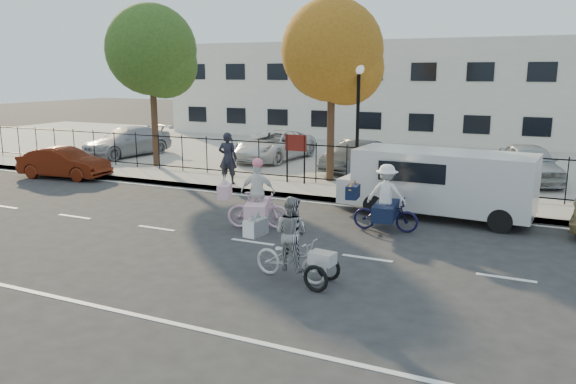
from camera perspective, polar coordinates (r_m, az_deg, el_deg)
The scene contains 21 objects.
ground at distance 14.24m, azimuth -3.61°, elevation -5.10°, with size 120.00×120.00×0.00m, color #333334.
road_markings at distance 14.24m, azimuth -3.61°, elevation -5.08°, with size 60.00×9.52×0.01m, color silver, non-canonical shape.
curb at distance 18.67m, azimuth 3.78°, elevation -0.70°, with size 60.00×0.10×0.15m, color #A8A399.
sidewalk at distance 19.63m, azimuth 4.88°, elevation -0.08°, with size 60.00×2.20×0.15m, color #A8A399.
parking_lot at distance 28.03m, azimuth 11.15°, elevation 3.42°, with size 60.00×15.60×0.15m, color #A8A399.
iron_fence at distance 20.49m, azimuth 5.98°, elevation 2.76°, with size 58.00×0.06×1.50m, color black, non-canonical shape.
building at distance 37.53m, azimuth 15.07°, elevation 9.88°, with size 34.00×10.00×6.00m, color silver.
lamppost at distance 19.72m, azimuth 7.13°, elevation 8.84°, with size 0.36×0.36×4.33m.
street_sign at distance 20.72m, azimuth 0.79°, elevation 4.38°, with size 0.85×0.06×1.80m.
zebra_trike at distance 11.56m, azimuth 0.33°, elevation -5.68°, with size 2.07×0.92×1.76m.
unicorn_bike at distance 15.29m, azimuth -3.20°, elevation -1.09°, with size 1.98×1.43×1.96m.
bull_bike at distance 15.28m, azimuth 9.82°, elevation -1.25°, with size 1.98×1.37×1.82m.
white_van at distance 16.96m, azimuth 15.12°, elevation 1.08°, with size 5.65×2.24×1.96m.
red_sedan at distance 24.32m, azimuth -21.79°, elevation 2.76°, with size 1.30×3.73×1.23m, color #531809.
pedestrian at distance 20.74m, azimuth -6.14°, elevation 3.45°, with size 0.70×0.46×1.91m, color black.
lot_car_a at distance 28.75m, azimuth -16.06°, elevation 4.94°, with size 1.95×4.80×1.39m, color #ABADB2.
lot_car_b at distance 26.34m, azimuth -1.48°, elevation 4.77°, with size 2.28×4.95×1.37m, color silver.
lot_car_c at distance 23.53m, azimuth 6.84°, elevation 3.65°, with size 1.33×3.81×1.25m, color #484C4F.
lot_car_d at distance 22.87m, azimuth 23.27°, elevation 2.73°, with size 1.69×4.21×1.44m, color #A9ACB1.
tree_west at distance 25.11m, azimuth -13.38°, elevation 13.45°, with size 3.84×3.84×7.04m.
tree_mid at distance 21.03m, azimuth 4.90°, elevation 13.65°, with size 3.73×3.73×6.84m.
Camera 1 is at (6.51, -11.94, 4.22)m, focal length 35.00 mm.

